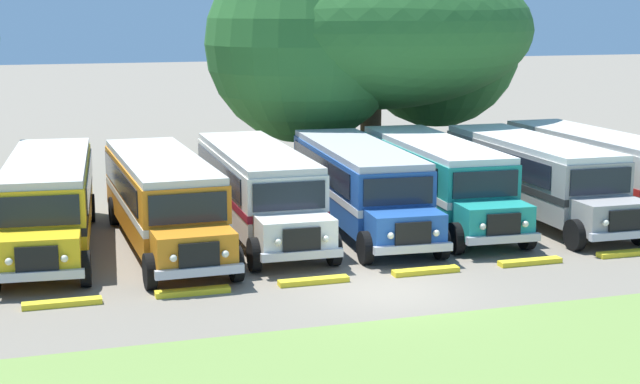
# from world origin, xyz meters

# --- Properties ---
(ground_plane) EXTENTS (220.00, 220.00, 0.00)m
(ground_plane) POSITION_xyz_m (0.00, 0.00, 0.00)
(ground_plane) COLOR slate
(foreground_grass_strip) EXTENTS (80.00, 8.51, 0.01)m
(foreground_grass_strip) POSITION_xyz_m (0.00, -6.51, 0.00)
(foreground_grass_strip) COLOR olive
(foreground_grass_strip) RESTS_ON ground_plane
(parked_bus_slot_1) EXTENTS (3.50, 10.96, 2.82)m
(parked_bus_slot_1) POSITION_xyz_m (-8.49, 7.84, 1.58)
(parked_bus_slot_1) COLOR yellow
(parked_bus_slot_1) RESTS_ON ground_plane
(parked_bus_slot_2) EXTENTS (2.89, 10.86, 2.82)m
(parked_bus_slot_2) POSITION_xyz_m (-5.00, 7.00, 1.58)
(parked_bus_slot_2) COLOR orange
(parked_bus_slot_2) RESTS_ON ground_plane
(parked_bus_slot_3) EXTENTS (2.88, 10.86, 2.82)m
(parked_bus_slot_3) POSITION_xyz_m (-1.66, 7.82, 1.58)
(parked_bus_slot_3) COLOR silver
(parked_bus_slot_3) RESTS_ON ground_plane
(parked_bus_slot_4) EXTENTS (3.27, 10.93, 2.82)m
(parked_bus_slot_4) POSITION_xyz_m (1.89, 7.56, 1.58)
(parked_bus_slot_4) COLOR #23519E
(parked_bus_slot_4) RESTS_ON ground_plane
(parked_bus_slot_5) EXTENTS (3.19, 10.91, 2.82)m
(parked_bus_slot_5) POSITION_xyz_m (4.92, 7.82, 1.58)
(parked_bus_slot_5) COLOR teal
(parked_bus_slot_5) RESTS_ON ground_plane
(parked_bus_slot_6) EXTENTS (2.82, 10.86, 2.82)m
(parked_bus_slot_6) POSITION_xyz_m (8.50, 7.17, 1.58)
(parked_bus_slot_6) COLOR #9E9993
(parked_bus_slot_6) RESTS_ON ground_plane
(parked_bus_slot_7) EXTENTS (2.80, 10.85, 2.82)m
(parked_bus_slot_7) POSITION_xyz_m (11.67, 7.92, 1.58)
(parked_bus_slot_7) COLOR silver
(parked_bus_slot_7) RESTS_ON ground_plane
(curb_wheelstop_1) EXTENTS (2.00, 0.36, 0.15)m
(curb_wheelstop_1) POSITION_xyz_m (-8.44, 1.25, 0.07)
(curb_wheelstop_1) COLOR yellow
(curb_wheelstop_1) RESTS_ON ground_plane
(curb_wheelstop_2) EXTENTS (2.00, 0.36, 0.15)m
(curb_wheelstop_2) POSITION_xyz_m (-5.07, 1.25, 0.07)
(curb_wheelstop_2) COLOR yellow
(curb_wheelstop_2) RESTS_ON ground_plane
(curb_wheelstop_3) EXTENTS (2.00, 0.36, 0.15)m
(curb_wheelstop_3) POSITION_xyz_m (-1.69, 1.25, 0.07)
(curb_wheelstop_3) COLOR yellow
(curb_wheelstop_3) RESTS_ON ground_plane
(curb_wheelstop_4) EXTENTS (2.00, 0.36, 0.15)m
(curb_wheelstop_4) POSITION_xyz_m (1.69, 1.25, 0.07)
(curb_wheelstop_4) COLOR yellow
(curb_wheelstop_4) RESTS_ON ground_plane
(curb_wheelstop_5) EXTENTS (2.00, 0.36, 0.15)m
(curb_wheelstop_5) POSITION_xyz_m (5.07, 1.25, 0.07)
(curb_wheelstop_5) COLOR yellow
(curb_wheelstop_5) RESTS_ON ground_plane
(curb_wheelstop_6) EXTENTS (2.00, 0.36, 0.15)m
(curb_wheelstop_6) POSITION_xyz_m (8.44, 1.25, 0.07)
(curb_wheelstop_6) COLOR yellow
(curb_wheelstop_6) RESTS_ON ground_plane
(broad_shade_tree) EXTENTS (15.58, 13.83, 11.08)m
(broad_shade_tree) POSITION_xyz_m (5.87, 17.95, 6.37)
(broad_shade_tree) COLOR brown
(broad_shade_tree) RESTS_ON ground_plane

